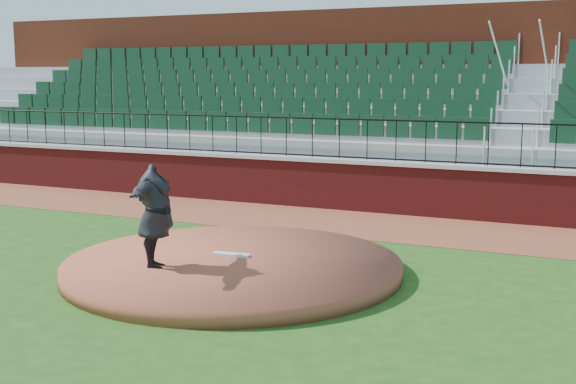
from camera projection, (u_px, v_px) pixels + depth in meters
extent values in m
plane|color=#1E4513|center=(250.00, 283.00, 12.23)|extent=(90.00, 90.00, 0.00)
cube|color=brown|center=(359.00, 224.00, 17.07)|extent=(34.00, 3.20, 0.01)
cube|color=maroon|center=(381.00, 189.00, 18.42)|extent=(34.00, 0.35, 1.20)
cube|color=#B7B7B7|center=(381.00, 163.00, 18.31)|extent=(34.00, 0.45, 0.10)
cube|color=maroon|center=(436.00, 96.00, 23.04)|extent=(34.00, 0.50, 5.50)
cylinder|color=brown|center=(233.00, 266.00, 12.77)|extent=(5.79, 5.79, 0.25)
cube|color=silver|center=(231.00, 255.00, 13.00)|extent=(0.68, 0.24, 0.04)
imported|color=black|center=(155.00, 216.00, 12.13)|extent=(1.32, 2.17, 1.71)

